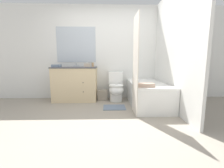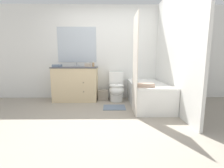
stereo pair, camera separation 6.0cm
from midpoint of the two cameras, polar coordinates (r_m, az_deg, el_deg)
The scene contains 14 objects.
ground_plane at distance 2.69m, azimuth -3.09°, elevation -13.67°, with size 14.00×14.00×0.00m, color gray.
wall_back at distance 4.20m, azimuth -2.77°, elevation 11.76°, with size 8.00×0.06×2.50m.
wall_right at distance 3.59m, azimuth 20.36°, elevation 11.75°, with size 0.05×2.68×2.50m.
vanity_cabinet at distance 4.03m, azimuth -14.19°, elevation 0.19°, with size 1.12×0.60×0.88m.
sink_faucet at distance 4.18m, azimuth -13.85°, elevation 6.92°, with size 0.14×0.12×0.12m.
toilet at distance 3.88m, azimuth 1.11°, elevation -1.58°, with size 0.39×0.67×0.75m.
bathtub at distance 3.59m, azimuth 12.88°, elevation -3.71°, with size 0.77×1.55×0.53m.
shower_curtain at distance 2.89m, azimuth 8.35°, elevation 6.90°, with size 0.01×0.50×1.87m.
wastebasket at distance 4.03m, azimuth -4.00°, elevation -4.18°, with size 0.26×0.22×0.26m.
tissue_box at distance 4.06m, azimuth -9.88°, elevation 7.16°, with size 0.15×0.12×0.11m.
soap_dispenser at distance 3.94m, azimuth -7.80°, elevation 7.37°, with size 0.06×0.06×0.14m.
hand_towel_folded at distance 3.96m, azimuth -20.82°, elevation 6.50°, with size 0.21×0.16×0.06m.
bath_towel_folded at distance 2.98m, azimuth 12.06°, elevation -0.40°, with size 0.33×0.18×0.07m.
bath_mat at distance 3.37m, azimuth 0.37°, elevation -8.87°, with size 0.49×0.38×0.02m.
Camera 1 is at (0.04, -2.49, 1.02)m, focal length 24.00 mm.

